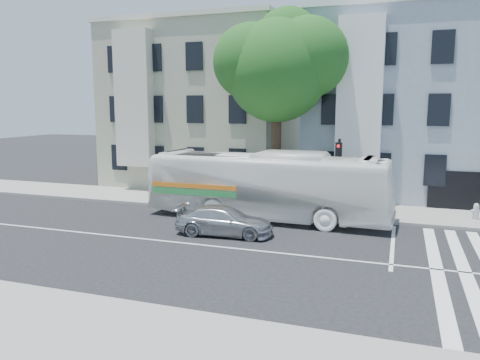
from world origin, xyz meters
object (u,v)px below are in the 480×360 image
at_px(bus, 267,185).
at_px(sedan, 224,221).
at_px(fire_hydrant, 476,211).
at_px(traffic_signal, 338,167).

relative_size(bus, sedan, 2.84).
distance_m(bus, fire_hydrant, 10.23).
bearing_deg(bus, fire_hydrant, -72.36).
height_order(bus, sedan, bus).
bearing_deg(sedan, fire_hydrant, -65.00).
bearing_deg(traffic_signal, sedan, -110.65).
height_order(sedan, fire_hydrant, sedan).
bearing_deg(bus, sedan, 167.08).
distance_m(traffic_signal, fire_hydrant, 6.94).
xyz_separation_m(bus, sedan, (-0.96, -3.43, -1.08)).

